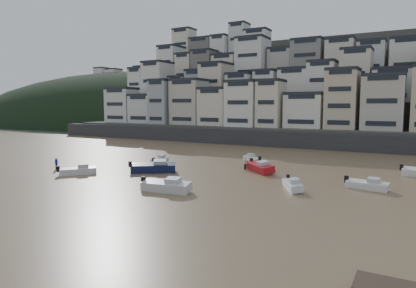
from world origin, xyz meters
The scene contains 14 objects.
sea_strip centered at (-110.00, 145.00, 0.01)m, with size 340.00×340.00×0.00m, color #4B576B.
harbor_wall centered at (10.00, 65.00, 1.75)m, with size 140.00×3.00×3.50m, color #38383A.
hillside centered at (14.73, 104.84, 13.01)m, with size 141.04×66.00×50.00m.
headland centered at (-95.00, 135.00, 0.02)m, with size 216.00×135.00×53.33m.
boat_a centered at (10.67, 17.13, 0.83)m, with size 6.10×2.00×1.66m, color silver, non-canonical shape.
boat_h centered at (10.96, 41.49, 0.64)m, with size 4.66×1.53×1.27m, color white, non-canonical shape.
boat_c centered at (2.26, 25.75, 0.93)m, with size 6.85×2.24×1.87m, color #151C43, non-canonical shape.
boat_d centered at (29.99, 29.20, 0.67)m, with size 4.94×1.62×1.35m, color silver, non-canonical shape.
boat_j centered at (-5.96, 19.50, 0.72)m, with size 5.29×1.73×1.44m, color white, non-canonical shape.
boat_e centered at (15.30, 33.62, 0.85)m, with size 6.26×2.05×1.71m, color #B3161E, non-canonical shape.
boat_b centered at (22.60, 24.97, 0.67)m, with size 4.93×1.61×1.35m, color silver, non-canonical shape.
boat_f centered at (-1.99, 33.03, 0.61)m, with size 4.45×1.46×1.21m, color white, non-canonical shape.
person_blue centered at (-12.04, 20.87, 0.87)m, with size 0.44×0.44×1.74m, color #151BA4, non-canonical shape.
person_pink centered at (12.67, 34.35, 0.87)m, with size 0.44×0.44×1.74m, color #DE9D9D, non-canonical shape.
Camera 1 is at (34.30, -15.75, 9.71)m, focal length 32.00 mm.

